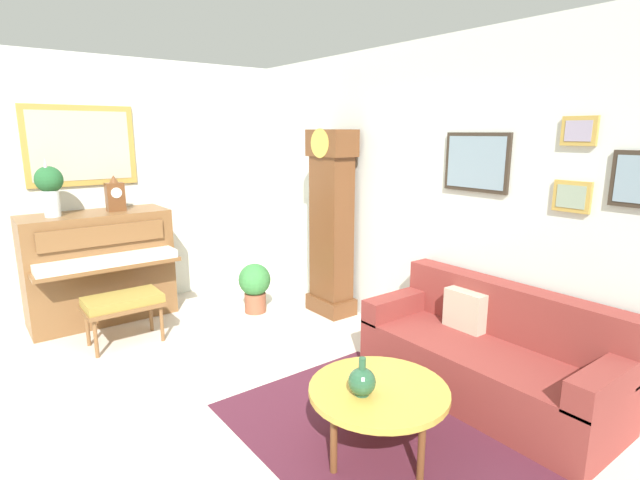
{
  "coord_description": "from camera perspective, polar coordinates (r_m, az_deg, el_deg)",
  "views": [
    {
      "loc": [
        3.18,
        -1.13,
        1.99
      ],
      "look_at": [
        -0.12,
        1.38,
        1.07
      ],
      "focal_mm": 27.3,
      "sensor_mm": 36.0,
      "label": 1
    }
  ],
  "objects": [
    {
      "name": "piano",
      "position": [
        5.71,
        -24.41,
        -2.82
      ],
      "size": [
        0.87,
        1.44,
        1.17
      ],
      "color": "brown",
      "rests_on": "ground_plane"
    },
    {
      "name": "area_rug",
      "position": [
        3.53,
        6.88,
        -21.86
      ],
      "size": [
        2.1,
        1.5,
        0.01
      ],
      "primitive_type": "cube",
      "color": "#4C1E2D",
      "rests_on": "ground_plane"
    },
    {
      "name": "ground_plane",
      "position": [
        3.94,
        -16.0,
        -19.19
      ],
      "size": [
        6.4,
        6.0,
        0.1
      ],
      "primitive_type": "cube",
      "color": "beige"
    },
    {
      "name": "grandfather_clock",
      "position": [
        5.32,
        1.33,
        1.39
      ],
      "size": [
        0.52,
        0.34,
        2.03
      ],
      "color": "brown",
      "rests_on": "ground_plane"
    },
    {
      "name": "wall_left",
      "position": [
        5.91,
        -26.21,
        5.61
      ],
      "size": [
        0.13,
        4.9,
        2.8
      ],
      "color": "silver",
      "rests_on": "ground_plane"
    },
    {
      "name": "coffee_table",
      "position": [
        3.21,
        6.89,
        -17.29
      ],
      "size": [
        0.88,
        0.88,
        0.43
      ],
      "color": "gold",
      "rests_on": "ground_plane"
    },
    {
      "name": "potted_plant",
      "position": [
        5.52,
        -7.66,
        -5.19
      ],
      "size": [
        0.36,
        0.36,
        0.56
      ],
      "color": "#935138",
      "rests_on": "ground_plane"
    },
    {
      "name": "couch",
      "position": [
        4.04,
        19.11,
        -12.77
      ],
      "size": [
        1.9,
        0.8,
        0.84
      ],
      "color": "maroon",
      "rests_on": "ground_plane"
    },
    {
      "name": "piano_bench",
      "position": [
        5.01,
        -22.09,
        -6.88
      ],
      "size": [
        0.42,
        0.7,
        0.48
      ],
      "color": "brown",
      "rests_on": "ground_plane"
    },
    {
      "name": "mantel_clock",
      "position": [
        5.62,
        -22.89,
        4.89
      ],
      "size": [
        0.13,
        0.18,
        0.38
      ],
      "color": "brown",
      "rests_on": "piano"
    },
    {
      "name": "flower_vase",
      "position": [
        5.49,
        -29.14,
        5.64
      ],
      "size": [
        0.26,
        0.26,
        0.58
      ],
      "color": "silver",
      "rests_on": "piano"
    },
    {
      "name": "green_jug",
      "position": [
        3.07,
        4.94,
        -16.17
      ],
      "size": [
        0.17,
        0.17,
        0.24
      ],
      "color": "#234C33",
      "rests_on": "coffee_table"
    },
    {
      "name": "wall_back",
      "position": [
        4.77,
        10.83,
        5.24
      ],
      "size": [
        5.3,
        0.13,
        2.8
      ],
      "color": "silver",
      "rests_on": "ground_plane"
    }
  ]
}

